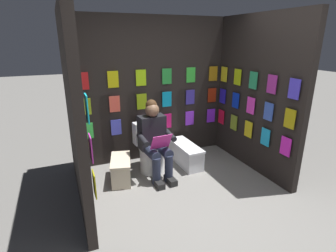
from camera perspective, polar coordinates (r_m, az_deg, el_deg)
ground_plane at (r=3.42m, az=8.90°, el=-18.81°), size 30.00×30.00×0.00m
display_wall_back at (r=4.60m, az=-3.30°, el=7.68°), size 2.72×0.14×2.41m
display_wall_left at (r=4.41m, az=18.39°, el=6.32°), size 0.14×1.93×2.41m
display_wall_right at (r=3.36m, az=-19.59°, el=2.64°), size 0.14×1.93×2.41m
toilet at (r=4.30m, az=-3.94°, el=-5.34°), size 0.42×0.57×0.77m
person_reading at (r=4.01m, az=-2.80°, el=-2.93°), size 0.54×0.70×1.19m
comic_longbox_near at (r=4.55m, az=3.76°, el=-6.00°), size 0.32×0.81×0.36m
comic_longbox_far at (r=4.10m, az=-10.06°, el=-9.20°), size 0.42×0.64×0.35m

